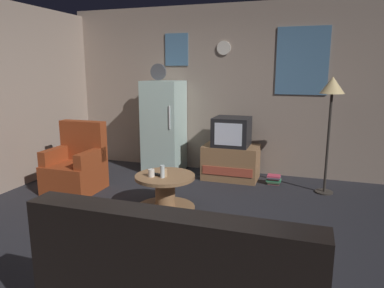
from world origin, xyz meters
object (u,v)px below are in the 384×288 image
(crt_tv, at_px, (232,132))
(mug_ceramic_white, at_px, (151,173))
(tv_stand, at_px, (231,162))
(remote_control, at_px, (158,175))
(standing_lamp, at_px, (332,94))
(book_stack, at_px, (274,179))
(wine_glass, at_px, (162,172))
(coffee_table, at_px, (165,193))
(mug_ceramic_tan, at_px, (164,173))
(armchair, at_px, (76,167))
(fridge, at_px, (164,126))

(crt_tv, relative_size, mug_ceramic_white, 6.00)
(tv_stand, distance_m, remote_control, 1.65)
(standing_lamp, height_order, book_stack, standing_lamp)
(wine_glass, bearing_deg, coffee_table, 97.07)
(mug_ceramic_tan, distance_m, armchair, 1.53)
(fridge, bearing_deg, mug_ceramic_white, -72.16)
(mug_ceramic_white, height_order, armchair, armchair)
(tv_stand, xyz_separation_m, crt_tv, (0.00, -0.00, 0.48))
(crt_tv, bearing_deg, wine_glass, -106.36)
(standing_lamp, bearing_deg, book_stack, 167.27)
(book_stack, bearing_deg, armchair, -156.77)
(remote_control, bearing_deg, fridge, 121.44)
(tv_stand, distance_m, book_stack, 0.70)
(crt_tv, distance_m, coffee_table, 1.66)
(tv_stand, xyz_separation_m, standing_lamp, (1.38, -0.24, 1.09))
(wine_glass, xyz_separation_m, armchair, (-1.49, 0.40, -0.18))
(mug_ceramic_tan, distance_m, book_stack, 1.91)
(fridge, height_order, remote_control, fridge)
(mug_ceramic_white, relative_size, mug_ceramic_tan, 1.00)
(remote_control, bearing_deg, armchair, 177.62)
(tv_stand, relative_size, remote_control, 5.60)
(standing_lamp, bearing_deg, fridge, 172.17)
(fridge, relative_size, remote_control, 11.80)
(tv_stand, relative_size, mug_ceramic_tan, 9.33)
(wine_glass, relative_size, mug_ceramic_tan, 1.67)
(remote_control, height_order, book_stack, remote_control)
(crt_tv, xyz_separation_m, wine_glass, (-0.47, -1.60, -0.23))
(remote_control, bearing_deg, tv_stand, 81.45)
(remote_control, bearing_deg, mug_ceramic_tan, 4.62)
(wine_glass, bearing_deg, crt_tv, 73.64)
(tv_stand, bearing_deg, coffee_table, -107.78)
(mug_ceramic_tan, bearing_deg, mug_ceramic_white, -158.21)
(standing_lamp, bearing_deg, wine_glass, -143.43)
(fridge, bearing_deg, book_stack, -5.91)
(mug_ceramic_tan, xyz_separation_m, armchair, (-1.48, 0.35, -0.15))
(crt_tv, relative_size, armchair, 0.56)
(mug_ceramic_white, bearing_deg, standing_lamp, 34.61)
(crt_tv, xyz_separation_m, remote_control, (-0.56, -1.54, -0.30))
(coffee_table, distance_m, remote_control, 0.25)
(fridge, relative_size, wine_glass, 11.80)
(mug_ceramic_white, bearing_deg, tv_stand, 69.21)
(fridge, relative_size, mug_ceramic_tan, 19.67)
(mug_ceramic_tan, bearing_deg, armchair, 166.82)
(mug_ceramic_tan, relative_size, armchair, 0.09)
(crt_tv, height_order, coffee_table, crt_tv)
(remote_control, xyz_separation_m, book_stack, (1.22, 1.47, -0.38))
(book_stack, bearing_deg, standing_lamp, -12.73)
(wine_glass, distance_m, book_stack, 1.96)
(crt_tv, xyz_separation_m, mug_ceramic_white, (-0.61, -1.61, -0.26))
(fridge, distance_m, armchair, 1.59)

